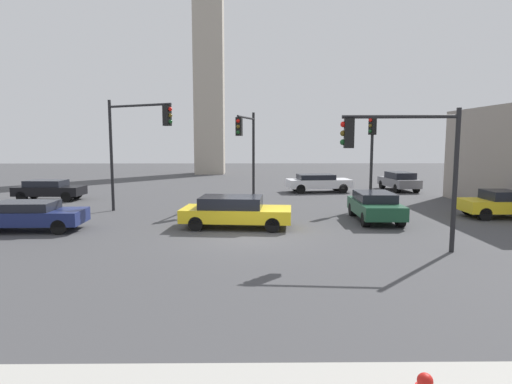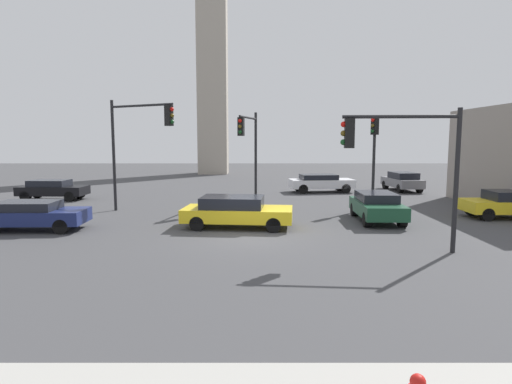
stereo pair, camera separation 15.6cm
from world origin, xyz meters
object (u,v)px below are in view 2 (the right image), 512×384
(traffic_light_1, at_px, (248,140))
(car_1, at_px, (375,206))
(traffic_light_0, at_px, (137,133))
(traffic_light_3, at_px, (400,150))
(car_4, at_px, (401,181))
(car_6, at_px, (30,215))
(car_0, at_px, (320,182))
(car_2, at_px, (51,189))
(car_5, at_px, (235,211))
(traffic_light_2, at_px, (373,145))
(car_3, at_px, (507,204))

(traffic_light_1, distance_m, car_1, 8.56)
(traffic_light_0, xyz_separation_m, traffic_light_1, (5.65, 2.88, -0.35))
(traffic_light_3, bearing_deg, traffic_light_1, -59.12)
(car_4, height_order, car_6, car_4)
(traffic_light_1, xyz_separation_m, car_0, (5.15, 6.26, -3.11))
(car_2, bearing_deg, traffic_light_0, -33.95)
(traffic_light_1, bearing_deg, car_1, 64.08)
(traffic_light_3, relative_size, car_2, 1.16)
(traffic_light_1, relative_size, car_2, 1.30)
(car_5, bearing_deg, car_6, -170.36)
(traffic_light_0, height_order, traffic_light_3, traffic_light_0)
(traffic_light_2, relative_size, car_1, 1.22)
(traffic_light_2, height_order, car_6, traffic_light_2)
(traffic_light_1, bearing_deg, car_2, -85.94)
(car_0, xyz_separation_m, car_3, (7.68, -10.59, -0.01))
(traffic_light_1, bearing_deg, traffic_light_0, -48.96)
(car_1, relative_size, car_3, 1.02)
(car_0, relative_size, car_3, 1.17)
(traffic_light_0, distance_m, car_3, 18.86)
(car_3, bearing_deg, car_6, 7.96)
(traffic_light_0, relative_size, car_0, 1.24)
(car_4, xyz_separation_m, car_6, (-20.53, -14.38, -0.07))
(car_5, bearing_deg, car_4, 54.66)
(traffic_light_1, distance_m, car_0, 8.68)
(traffic_light_3, xyz_separation_m, car_0, (-0.16, 17.03, -2.77))
(traffic_light_3, relative_size, car_4, 1.17)
(car_2, relative_size, car_3, 1.03)
(car_1, bearing_deg, car_2, -109.89)
(car_4, bearing_deg, traffic_light_0, 115.01)
(car_2, distance_m, car_5, 15.04)
(car_2, xyz_separation_m, car_6, (3.53, -9.45, -0.01))
(traffic_light_1, height_order, car_5, traffic_light_1)
(car_6, bearing_deg, traffic_light_1, 36.82)
(traffic_light_0, height_order, car_3, traffic_light_0)
(traffic_light_0, bearing_deg, car_0, 69.25)
(traffic_light_2, height_order, car_0, traffic_light_2)
(traffic_light_1, relative_size, car_5, 1.11)
(traffic_light_3, height_order, car_0, traffic_light_3)
(traffic_light_3, height_order, car_5, traffic_light_3)
(car_6, bearing_deg, traffic_light_2, 18.78)
(traffic_light_0, distance_m, car_4, 20.09)
(traffic_light_0, xyz_separation_m, car_1, (11.77, -2.24, -3.46))
(traffic_light_1, relative_size, traffic_light_3, 1.12)
(traffic_light_2, bearing_deg, car_0, -113.10)
(traffic_light_0, relative_size, car_3, 1.44)
(traffic_light_3, height_order, car_6, traffic_light_3)
(car_2, relative_size, car_5, 0.86)
(traffic_light_0, bearing_deg, car_1, 18.23)
(traffic_light_0, relative_size, traffic_light_1, 1.08)
(car_0, height_order, car_6, car_0)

